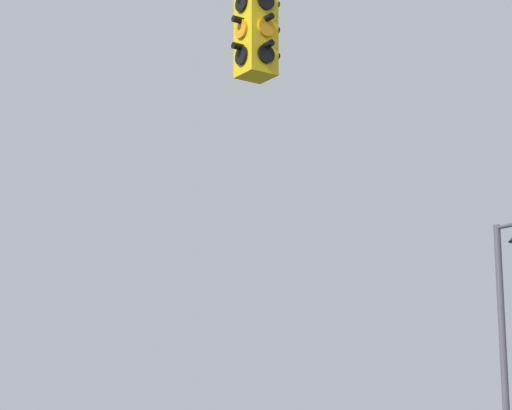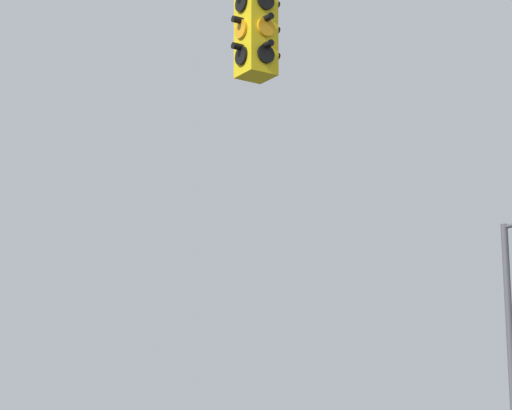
% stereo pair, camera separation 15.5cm
% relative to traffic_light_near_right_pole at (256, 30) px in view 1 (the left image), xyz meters
% --- Properties ---
extents(traffic_light_near_right_pole, '(0.58, 0.58, 3.27)m').
position_rel_traffic_light_near_right_pole_xyz_m(traffic_light_near_right_pole, '(0.00, 0.00, 0.00)').
color(traffic_light_near_right_pole, yellow).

